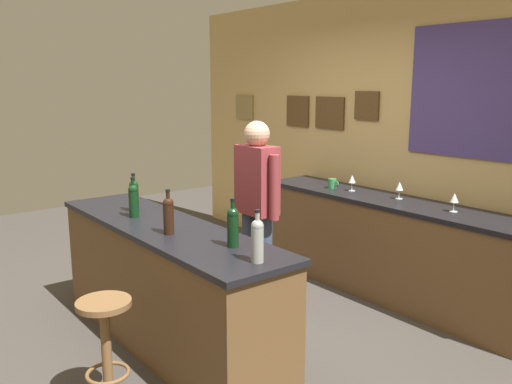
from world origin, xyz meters
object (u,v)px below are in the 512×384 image
wine_bottle_c (168,214)px  wine_glass_a (352,180)px  wine_bottle_b (133,199)px  coffee_mug (332,184)px  wine_bottle_e (257,239)px  bartender (257,204)px  wine_bottle_d (233,225)px  wine_glass_c (454,198)px  wine_bottle_a (134,195)px  bar_stool (106,336)px  wine_glass_b (399,187)px

wine_bottle_c → wine_glass_a: wine_bottle_c is taller
wine_bottle_b → wine_glass_a: size_ratio=1.97×
wine_bottle_b → coffee_mug: bearing=88.0°
wine_bottle_b → wine_bottle_c: 0.57m
wine_bottle_e → bartender: bearing=141.8°
bartender → wine_bottle_d: bearing=-46.0°
wine_glass_c → wine_glass_a: bearing=180.0°
wine_bottle_a → wine_bottle_e: size_ratio=1.00×
bar_stool → wine_bottle_b: wine_bottle_b is taller
wine_bottle_c → wine_glass_a: (-0.29, 2.14, -0.05)m
wine_bottle_e → wine_glass_b: wine_bottle_e is taller
wine_bottle_c → wine_bottle_e: same height
coffee_mug → wine_glass_c: bearing=2.3°
wine_bottle_d → bartender: bearing=134.0°
wine_bottle_c → coffee_mug: (-0.50, 2.09, -0.11)m
bartender → bar_stool: 1.71m
bar_stool → wine_glass_a: (-0.55, 2.72, 0.55)m
wine_bottle_d → wine_glass_b: (-0.29, 2.03, -0.05)m
wine_bottle_c → wine_bottle_e: size_ratio=1.00×
wine_bottle_b → wine_glass_a: wine_bottle_b is taller
wine_bottle_a → wine_bottle_e: same height
bartender → wine_bottle_d: 1.12m
bar_stool → wine_glass_c: size_ratio=4.39×
wine_bottle_a → wine_glass_a: size_ratio=1.97×
wine_bottle_b → wine_bottle_e: bearing=3.6°
bar_stool → wine_bottle_d: (0.24, 0.75, 0.60)m
wine_bottle_d → wine_glass_c: size_ratio=1.97×
bartender → wine_bottle_a: (-0.45, -0.87, 0.12)m
wine_bottle_b → wine_glass_c: size_ratio=1.97×
wine_bottle_c → bartender: bearing=106.0°
wine_bottle_b → wine_glass_a: 2.14m
wine_bottle_d → wine_bottle_e: 0.33m
bar_stool → wine_bottle_b: (-0.82, 0.60, 0.60)m
wine_bottle_c → wine_bottle_e: (0.82, 0.11, 0.00)m
wine_bottle_c → wine_glass_c: 2.28m
bar_stool → wine_bottle_c: 0.87m
wine_glass_a → wine_glass_b: (0.50, 0.06, 0.00)m
wine_bottle_b → wine_bottle_e: same height
wine_bottle_a → wine_glass_a: wine_bottle_a is taller
wine_bottle_e → wine_glass_b: size_ratio=1.97×
coffee_mug → wine_glass_a: bearing=14.4°
wine_glass_c → wine_glass_b: bearing=174.1°
wine_bottle_a → wine_bottle_b: same height
wine_bottle_a → wine_glass_b: size_ratio=1.97×
wine_glass_b → wine_glass_c: (0.58, -0.06, 0.00)m
wine_bottle_a → wine_glass_c: 2.54m
wine_bottle_a → wine_bottle_b: size_ratio=1.00×
wine_bottle_c → wine_bottle_b: bearing=178.0°
wine_glass_c → coffee_mug: (-1.28, -0.05, -0.06)m
wine_bottle_a → coffee_mug: bearing=83.2°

